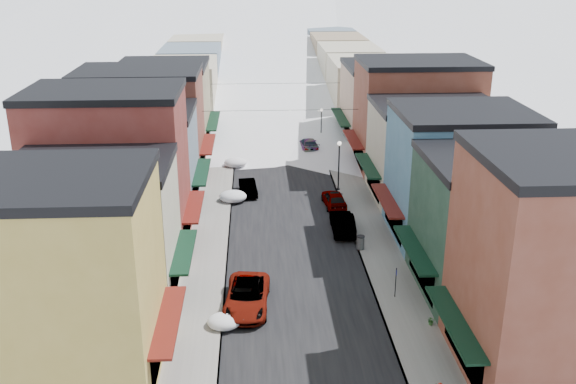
{
  "coord_description": "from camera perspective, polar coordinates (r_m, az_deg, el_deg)",
  "views": [
    {
      "loc": [
        -2.86,
        -25.97,
        21.49
      ],
      "look_at": [
        0.0,
        25.99,
        2.23
      ],
      "focal_mm": 40.0,
      "sensor_mm": 36.0,
      "label": 1
    }
  ],
  "objects": [
    {
      "name": "overhead_cables",
      "position": [
        75.1,
        -0.91,
        8.56
      ],
      "size": [
        16.4,
        15.04,
        0.04
      ],
      "color": "black",
      "rests_on": "ground"
    },
    {
      "name": "bldg_l_cream",
      "position": [
        43.2,
        -16.75,
        -3.39
      ],
      "size": [
        11.3,
        8.2,
        9.5
      ],
      "color": "beige",
      "rests_on": "ground"
    },
    {
      "name": "car_lane_white",
      "position": [
        101.07,
        -0.84,
        8.52
      ],
      "size": [
        2.96,
        6.04,
        1.65
      ],
      "primitive_type": "imported",
      "rotation": [
        0.0,
        0.0,
        3.18
      ],
      "color": "silver",
      "rests_on": "ground"
    },
    {
      "name": "bldg_r_blue",
      "position": [
        52.22,
        14.93,
        1.5
      ],
      "size": [
        11.3,
        9.2,
        10.5
      ],
      "color": "teal",
      "rests_on": "ground"
    },
    {
      "name": "bldg_r_brick_far",
      "position": [
        68.99,
        11.33,
        6.74
      ],
      "size": [
        13.3,
        9.2,
        11.5
      ],
      "color": "brown",
      "rests_on": "ground"
    },
    {
      "name": "snow_pile_mid",
      "position": [
        59.56,
        -4.89,
        -0.38
      ],
      "size": [
        2.54,
        2.77,
        1.08
      ],
      "color": "white",
      "rests_on": "ground"
    },
    {
      "name": "streetlamp_far",
      "position": [
        77.64,
        2.98,
        6.32
      ],
      "size": [
        0.34,
        0.34,
        4.13
      ],
      "color": "black",
      "rests_on": "sidewalk_right"
    },
    {
      "name": "bldg_l_brick_far",
      "position": [
        66.9,
        -12.88,
        5.98
      ],
      "size": [
        13.3,
        9.2,
        11.0
      ],
      "color": "brown",
      "rests_on": "ground"
    },
    {
      "name": "distant_blocks",
      "position": [
        110.4,
        -1.66,
        11.19
      ],
      "size": [
        34.0,
        55.0,
        8.0
      ],
      "color": "gray",
      "rests_on": "ground"
    },
    {
      "name": "bldg_l_tan",
      "position": [
        76.48,
        -10.93,
        7.5
      ],
      "size": [
        11.3,
        11.2,
        10.0
      ],
      "color": "#8F815E",
      "rests_on": "ground"
    },
    {
      "name": "parking_sign",
      "position": [
        43.19,
        9.56,
        -7.73
      ],
      "size": [
        0.06,
        0.29,
        2.12
      ],
      "color": "black",
      "rests_on": "sidewalk_right"
    },
    {
      "name": "bldg_r_brick_near",
      "position": [
        36.68,
        24.18,
        -6.15
      ],
      "size": [
        12.3,
        9.2,
        12.5
      ],
      "color": "brown",
      "rests_on": "ground"
    },
    {
      "name": "bldg_l_grayblue",
      "position": [
        58.45,
        -13.21,
        2.87
      ],
      "size": [
        11.3,
        9.2,
        9.0
      ],
      "color": "slate",
      "rests_on": "ground"
    },
    {
      "name": "car_black_sedan",
      "position": [
        75.1,
        1.84,
        4.25
      ],
      "size": [
        2.42,
        5.16,
        1.46
      ],
      "primitive_type": "imported",
      "rotation": [
        0.0,
        0.0,
        3.22
      ],
      "color": "black",
      "rests_on": "ground"
    },
    {
      "name": "car_silver_sedan",
      "position": [
        42.66,
        -4.03,
        -8.79
      ],
      "size": [
        2.26,
        4.68,
        1.54
      ],
      "primitive_type": "imported",
      "rotation": [
        0.0,
        0.0,
        -0.1
      ],
      "color": "#95979C",
      "rests_on": "ground"
    },
    {
      "name": "streetlamp_near",
      "position": [
        61.32,
        4.55,
        2.9
      ],
      "size": [
        0.4,
        0.4,
        4.84
      ],
      "color": "black",
      "rests_on": "sidewalk_right"
    },
    {
      "name": "curb_right",
      "position": [
        88.95,
        2.06,
        6.37
      ],
      "size": [
        0.1,
        160.0,
        0.15
      ],
      "primitive_type": "cube",
      "color": "slate",
      "rests_on": "ground"
    },
    {
      "name": "car_lane_silver",
      "position": [
        80.4,
        -1.96,
        5.39
      ],
      "size": [
        2.17,
        4.82,
        1.61
      ],
      "primitive_type": "imported",
      "rotation": [
        0.0,
        0.0,
        0.06
      ],
      "color": "gray",
      "rests_on": "ground"
    },
    {
      "name": "bldg_l_yellow",
      "position": [
        35.39,
        -19.93,
        -7.41
      ],
      "size": [
        11.3,
        8.7,
        11.5
      ],
      "color": "gold",
      "rests_on": "ground"
    },
    {
      "name": "road",
      "position": [
        88.66,
        -1.22,
        6.29
      ],
      "size": [
        10.0,
        160.0,
        0.01
      ],
      "primitive_type": "cube",
      "color": "black",
      "rests_on": "ground"
    },
    {
      "name": "bldg_r_green",
      "position": [
        44.49,
        18.29,
        -2.86
      ],
      "size": [
        11.3,
        9.2,
        9.5
      ],
      "color": "#1C3A2A",
      "rests_on": "ground"
    },
    {
      "name": "bldg_r_tan",
      "position": [
        78.47,
        8.81,
        7.76
      ],
      "size": [
        11.3,
        11.2,
        9.5
      ],
      "color": "tan",
      "rests_on": "ground"
    },
    {
      "name": "car_white_suv",
      "position": [
        41.96,
        -3.66,
        -9.24
      ],
      "size": [
        3.16,
        6.1,
        1.64
      ],
      "primitive_type": "imported",
      "rotation": [
        0.0,
        0.0,
        -0.08
      ],
      "color": "white",
      "rests_on": "ground"
    },
    {
      "name": "car_silver_wagon",
      "position": [
        79.0,
        -4.1,
        5.03
      ],
      "size": [
        2.75,
        5.32,
        1.48
      ],
      "primitive_type": "imported",
      "rotation": [
        0.0,
        0.0,
        0.14
      ],
      "color": "#96989E",
      "rests_on": "ground"
    },
    {
      "name": "sidewalk_right",
      "position": [
        89.1,
        3.06,
        6.38
      ],
      "size": [
        3.2,
        160.0,
        0.15
      ],
      "primitive_type": "cube",
      "color": "gray",
      "rests_on": "ground"
    },
    {
      "name": "car_green_sedan",
      "position": [
        52.99,
        4.87,
        -2.73
      ],
      "size": [
        1.82,
        4.98,
        1.63
      ],
      "primitive_type": "imported",
      "rotation": [
        0.0,
        0.0,
        3.12
      ],
      "color": "black",
      "rests_on": "ground"
    },
    {
      "name": "curb_left",
      "position": [
        88.62,
        -4.5,
        6.27
      ],
      "size": [
        0.1,
        160.0,
        0.15
      ],
      "primitive_type": "cube",
      "color": "slate",
      "rests_on": "ground"
    },
    {
      "name": "bldg_r_cream",
      "position": [
        60.78,
        12.81,
        3.58
      ],
      "size": [
        12.3,
        9.2,
        9.0
      ],
      "color": "#B6AD92",
      "rests_on": "ground"
    },
    {
      "name": "snow_pile_near",
      "position": [
        40.3,
        -5.67,
        -11.32
      ],
      "size": [
        2.09,
        2.48,
        0.88
      ],
      "color": "white",
      "rests_on": "ground"
    },
    {
      "name": "car_gray_suv",
      "position": [
        58.26,
        4.12,
        -0.59
      ],
      "size": [
        2.1,
        4.54,
        1.51
      ],
      "primitive_type": "imported",
      "rotation": [
        0.0,
        0.0,
        3.22
      ],
      "color": "#9FA0A7",
      "rests_on": "ground"
    },
    {
      "name": "car_dark_hatch",
      "position": [
        61.27,
        -3.56,
        0.4
      ],
      "size": [
        1.91,
        4.17,
        1.33
      ],
      "primitive_type": "imported",
      "rotation": [
        0.0,
        0.0,
        0.13
      ],
      "color": "black",
      "rests_on": "ground"
    },
    {
      "name": "trash_can",
      "position": [
        49.88,
        6.46,
        -4.46
      ],
      "size": [
        0.63,
        0.63,
        1.07
      ],
      "color": "#5C5E61",
      "rests_on": "sidewalk_right"
    },
    {
      "name": "snow_pile_far",
      "position": [
        69.4,
        -4.68,
        2.63
      ],
      "size": [
        2.43,
        2.7,
        1.03
      ],
      "color": "white",
      "rests_on": "ground"
    },
    {
      "name": "planter_near",
      "position": [
        41.07,
        12.61,
        -11.1
      ],
      "size": [
        0.53,
        0.47,
        0.54
      ],
      "primitive_type": "imported",
      "rotation": [
        0.0,
        0.0,
        -0.1
      ],
      "color": "#386F32",
      "rests_on": "sidewalk_right"
    },
    {
      "name": "bldg_l_brick_near",
      "position": [
        50.08,
        -15.49,
        1.85
      ],
      "size": [
        12.3,
        8.2,
        12.5
      ],
      "color": "maroon",
      "rests_on": "ground"
    },
    {
      "name": "sidewalk_left",
      "position": [
        88.67,
        -5.51,
        6.25
      ],
      "size": [
        3.2,
        160.0,
        0.15
      ],
      "primitive_type": "cube",
      "color": "gray",
      "rests_on": "ground"
    }
  ]
}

